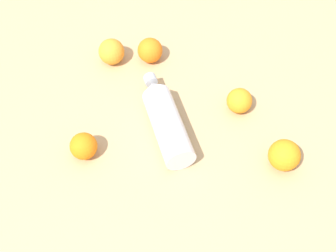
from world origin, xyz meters
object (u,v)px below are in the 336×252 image
at_px(orange_0, 84,146).
at_px(orange_4, 112,51).
at_px(orange_1, 284,155).
at_px(orange_2, 150,50).
at_px(orange_3, 239,101).
at_px(water_bottle, 165,119).

distance_m(orange_0, orange_4, 0.33).
distance_m(orange_1, orange_4, 0.58).
relative_size(orange_0, orange_2, 0.94).
bearing_deg(orange_3, orange_2, 28.25).
height_order(orange_1, orange_2, orange_1).
height_order(water_bottle, orange_1, orange_1).
bearing_deg(orange_2, orange_0, 130.89).
relative_size(water_bottle, orange_4, 3.85).
distance_m(water_bottle, orange_3, 0.21).
height_order(water_bottle, orange_4, water_bottle).
bearing_deg(orange_1, orange_4, 27.22).
distance_m(water_bottle, orange_0, 0.22).
height_order(orange_0, orange_1, orange_1).
relative_size(orange_3, orange_4, 0.91).
height_order(orange_2, orange_3, orange_2).
bearing_deg(orange_3, orange_4, 38.67).
height_order(orange_1, orange_4, orange_1).
bearing_deg(orange_3, water_bottle, 83.91).
xyz_separation_m(orange_2, orange_3, (-0.27, -0.15, -0.00)).
relative_size(water_bottle, orange_2, 3.98).
xyz_separation_m(orange_0, orange_3, (-0.03, -0.43, 0.00)).
height_order(orange_0, orange_3, same).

